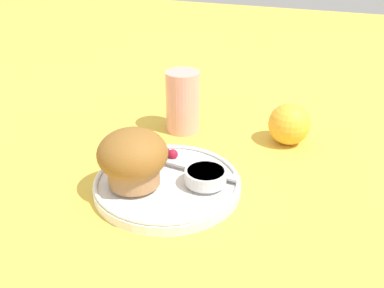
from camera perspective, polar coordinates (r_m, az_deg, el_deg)
ground_plane at (r=0.64m, az=-4.06°, el=-5.29°), size 3.00×3.00×0.00m
plate at (r=0.62m, az=-3.31°, el=-5.29°), size 0.21×0.21×0.02m
muffin at (r=0.59m, az=-7.89°, el=-1.83°), size 0.10×0.10×0.08m
cream_ramekin at (r=0.60m, az=1.94°, el=-4.07°), size 0.06×0.06×0.02m
berry_pair at (r=0.66m, az=-2.94°, el=-1.33°), size 0.03×0.02×0.02m
butter_knife at (r=0.64m, az=-0.61°, el=-2.92°), size 0.16×0.03×0.00m
orange_fruit at (r=0.75m, az=12.84°, el=2.62°), size 0.07×0.07×0.07m
juice_glass at (r=0.78m, az=-1.23°, el=5.65°), size 0.06×0.06×0.11m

